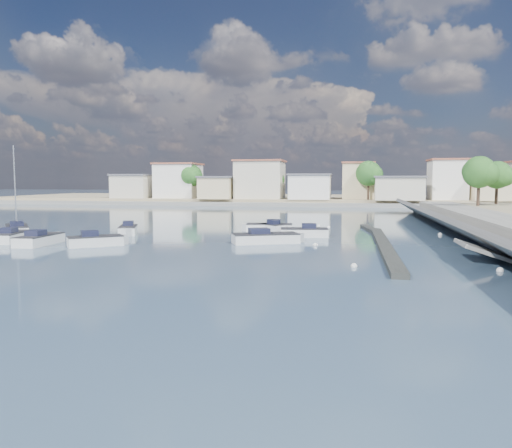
{
  "coord_description": "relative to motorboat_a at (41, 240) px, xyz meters",
  "views": [
    {
      "loc": [
        4.21,
        -30.45,
        5.34
      ],
      "look_at": [
        -4.06,
        13.77,
        1.4
      ],
      "focal_mm": 35.0,
      "sensor_mm": 36.0,
      "label": 1
    }
  ],
  "objects": [
    {
      "name": "ground",
      "position": [
        21.07,
        33.05,
        -0.38
      ],
      "size": [
        400.0,
        400.0,
        0.0
      ],
      "primitive_type": "plane",
      "color": "#304761",
      "rests_on": "ground"
    },
    {
      "name": "motorboat_e",
      "position": [
        -3.82,
        1.48,
        -0.0
      ],
      "size": [
        2.86,
        5.38,
        1.48
      ],
      "color": "silver",
      "rests_on": "ground"
    },
    {
      "name": "motorboat_h",
      "position": [
        18.58,
        4.48,
        -0.0
      ],
      "size": [
        6.2,
        4.23,
        1.48
      ],
      "color": "silver",
      "rests_on": "ground"
    },
    {
      "name": "motorboat_f",
      "position": [
        17.2,
        13.67,
        -0.0
      ],
      "size": [
        3.43,
        3.34,
        1.48
      ],
      "color": "silver",
      "rests_on": "ground"
    },
    {
      "name": "motorboat_c",
      "position": [
        16.86,
        13.91,
        0.0
      ],
      "size": [
        5.32,
        2.16,
        1.48
      ],
      "color": "silver",
      "rests_on": "ground"
    },
    {
      "name": "breakwater",
      "position": [
        27.98,
        5.74,
        -0.21
      ],
      "size": [
        2.0,
        31.02,
        0.35
      ],
      "color": "black",
      "rests_on": "ground"
    },
    {
      "name": "far_shore_quay",
      "position": [
        21.07,
        64.05,
        0.02
      ],
      "size": [
        160.0,
        2.5,
        0.8
      ],
      "primitive_type": "cube",
      "color": "slate",
      "rests_on": "ground"
    },
    {
      "name": "far_shore_land",
      "position": [
        21.07,
        85.05,
        0.32
      ],
      "size": [
        160.0,
        40.0,
        1.4
      ],
      "primitive_type": "cube",
      "color": "gray",
      "rests_on": "ground"
    },
    {
      "name": "motorboat_a",
      "position": [
        0.0,
        0.0,
        0.0
      ],
      "size": [
        2.06,
        5.43,
        1.48
      ],
      "color": "silver",
      "rests_on": "ground"
    },
    {
      "name": "motorboat_g",
      "position": [
        3.75,
        8.58,
        0.0
      ],
      "size": [
        2.94,
        4.67,
        1.48
      ],
      "color": "silver",
      "rests_on": "ground"
    },
    {
      "name": "mooring_buoys",
      "position": [
        26.89,
        7.22,
        -0.33
      ],
      "size": [
        12.63,
        27.16,
        0.41
      ],
      "color": "white",
      "rests_on": "ground"
    },
    {
      "name": "motorboat_d",
      "position": [
        20.9,
        9.57,
        -0.0
      ],
      "size": [
        5.07,
        2.41,
        1.48
      ],
      "color": "silver",
      "rests_on": "ground"
    },
    {
      "name": "shore_trees",
      "position": [
        29.42,
        61.17,
        5.84
      ],
      "size": [
        74.56,
        38.32,
        7.92
      ],
      "color": "#38281E",
      "rests_on": "ground"
    },
    {
      "name": "far_town",
      "position": [
        31.79,
        69.97,
        4.56
      ],
      "size": [
        113.01,
        12.8,
        8.35
      ],
      "color": "beige",
      "rests_on": "far_shore_land"
    },
    {
      "name": "motorboat_b",
      "position": [
        5.16,
        0.02,
        -0.0
      ],
      "size": [
        4.47,
        3.99,
        1.48
      ],
      "color": "silver",
      "rests_on": "ground"
    },
    {
      "name": "sailboat",
      "position": [
        -7.71,
        7.38,
        0.04
      ],
      "size": [
        5.21,
        5.87,
        9.0
      ],
      "color": "silver",
      "rests_on": "ground"
    }
  ]
}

